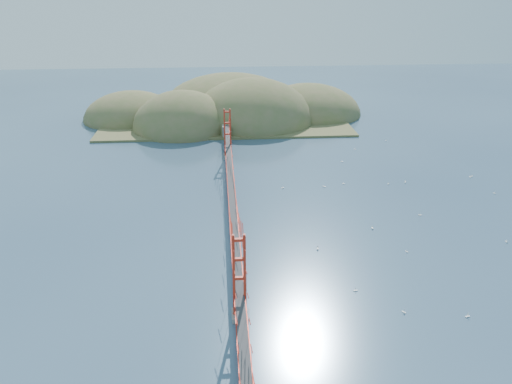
{
  "coord_description": "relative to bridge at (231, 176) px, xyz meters",
  "views": [
    {
      "loc": [
        -1.84,
        -80.65,
        38.8
      ],
      "look_at": [
        4.28,
        0.0,
        4.01
      ],
      "focal_mm": 35.0,
      "sensor_mm": 36.0,
      "label": 1
    }
  ],
  "objects": [
    {
      "name": "sailboat_16",
      "position": [
        23.17,
        11.95,
        -6.86
      ],
      "size": [
        0.63,
        0.63,
        0.66
      ],
      "color": "white",
      "rests_on": "ground"
    },
    {
      "name": "sailboat_12",
      "position": [
        25.95,
        25.09,
        -6.86
      ],
      "size": [
        0.6,
        0.55,
        0.68
      ],
      "color": "white",
      "rests_on": "ground"
    },
    {
      "name": "sailboat_7",
      "position": [
        31.32,
        33.71,
        -6.86
      ],
      "size": [
        0.58,
        0.48,
        0.68
      ],
      "color": "white",
      "rests_on": "ground"
    },
    {
      "name": "sailboat_8",
      "position": [
        32.25,
        11.02,
        -6.87
      ],
      "size": [
        0.56,
        0.56,
        0.59
      ],
      "color": "white",
      "rests_on": "ground"
    },
    {
      "name": "sailboat_11",
      "position": [
        51.47,
        4.8,
        -6.87
      ],
      "size": [
        0.55,
        0.55,
        0.59
      ],
      "color": "white",
      "rests_on": "ground"
    },
    {
      "name": "sailboat_1",
      "position": [
        18.91,
        10.71,
        -6.85
      ],
      "size": [
        0.67,
        0.67,
        0.73
      ],
      "color": "white",
      "rests_on": "ground"
    },
    {
      "name": "sailboat_extra_0",
      "position": [
        15.8,
        -25.6,
        -6.86
      ],
      "size": [
        0.6,
        0.53,
        0.68
      ],
      "color": "white",
      "rests_on": "ground"
    },
    {
      "name": "sailboat_6",
      "position": [
        26.36,
        -15.94,
        -6.87
      ],
      "size": [
        0.54,
        0.54,
        0.58
      ],
      "color": "white",
      "rests_on": "ground"
    },
    {
      "name": "sailboat_5",
      "position": [
        43.33,
        -14.11,
        -6.87
      ],
      "size": [
        0.42,
        0.51,
        0.6
      ],
      "color": "white",
      "rests_on": "ground"
    },
    {
      "name": "sailboat_15",
      "position": [
        41.09,
        39.92,
        -6.86
      ],
      "size": [
        0.5,
        0.57,
        0.65
      ],
      "color": "white",
      "rests_on": "ground"
    },
    {
      "name": "bridge",
      "position": [
        0.0,
        0.0,
        0.0
      ],
      "size": [
        2.2,
        94.4,
        12.0
      ],
      "color": "gray",
      "rests_on": "ground"
    },
    {
      "name": "sailboat_9",
      "position": [
        50.74,
        13.51,
        -6.86
      ],
      "size": [
        0.47,
        0.55,
        0.64
      ],
      "color": "white",
      "rests_on": "ground"
    },
    {
      "name": "sailboat_17",
      "position": [
        51.33,
        13.9,
        -6.87
      ],
      "size": [
        0.56,
        0.54,
        0.62
      ],
      "color": "white",
      "rests_on": "ground"
    },
    {
      "name": "sailboat_3",
      "position": [
        10.47,
        10.63,
        -6.86
      ],
      "size": [
        0.61,
        0.61,
        0.69
      ],
      "color": "white",
      "rests_on": "ground"
    },
    {
      "name": "sailboat_2",
      "position": [
        33.21,
        -3.62,
        -6.86
      ],
      "size": [
        0.57,
        0.48,
        0.66
      ],
      "color": "white",
      "rests_on": "ground"
    },
    {
      "name": "far_headlands",
      "position": [
        2.21,
        68.33,
        -7.01
      ],
      "size": [
        84.0,
        58.0,
        25.0
      ],
      "color": "olive",
      "rests_on": "ground"
    },
    {
      "name": "sailboat_13",
      "position": [
        28.26,
        -32.16,
        -6.85
      ],
      "size": [
        0.65,
        0.61,
        0.73
      ],
      "color": "white",
      "rests_on": "ground"
    },
    {
      "name": "ground",
      "position": [
        0.0,
        -0.18,
        -7.01
      ],
      "size": [
        320.0,
        320.0,
        0.0
      ],
      "primitive_type": "plane",
      "color": "#324C64",
      "rests_on": "ground"
    },
    {
      "name": "sailboat_10",
      "position": [
        20.66,
        -30.7,
        -6.86
      ],
      "size": [
        0.61,
        0.61,
        0.65
      ],
      "color": "white",
      "rests_on": "ground"
    },
    {
      "name": "sailboat_4",
      "position": [
        36.06,
        11.74,
        -6.85
      ],
      "size": [
        0.66,
        0.66,
        0.71
      ],
      "color": "white",
      "rests_on": "ground"
    },
    {
      "name": "sailboat_14",
      "position": [
        23.34,
        -7.92,
        -6.85
      ],
      "size": [
        0.53,
        0.63,
        0.73
      ],
      "color": "white",
      "rests_on": "ground"
    },
    {
      "name": "sailboat_0",
      "position": [
        12.85,
        -14.07,
        -6.85
      ],
      "size": [
        0.63,
        0.65,
        0.73
      ],
      "color": "white",
      "rests_on": "ground"
    }
  ]
}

